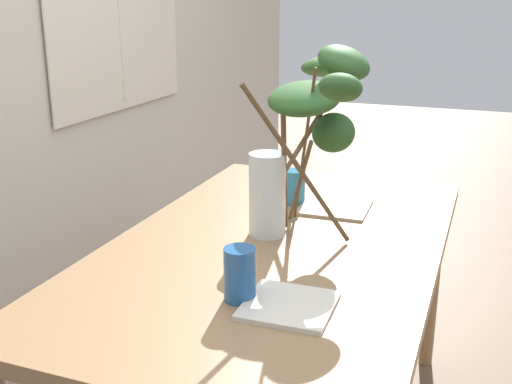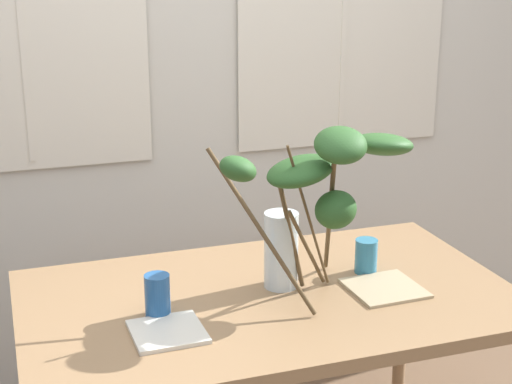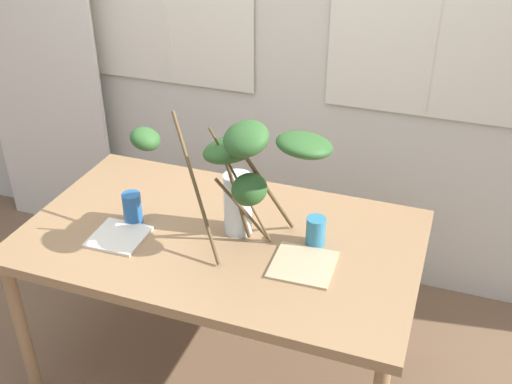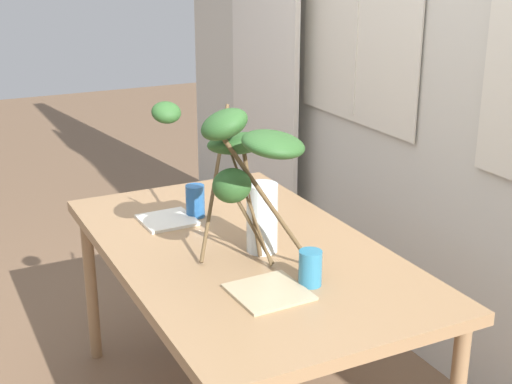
% 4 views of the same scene
% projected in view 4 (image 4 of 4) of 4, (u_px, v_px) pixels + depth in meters
% --- Properties ---
extents(back_wall_with_windows, '(5.51, 0.14, 2.68)m').
position_uv_depth(back_wall_with_windows, '(465.00, 66.00, 2.89)').
color(back_wall_with_windows, beige).
rests_on(back_wall_with_windows, ground).
extents(curtain_sheer_side, '(0.77, 0.03, 2.37)m').
position_uv_depth(curtain_sheer_side, '(264.00, 62.00, 4.09)').
color(curtain_sheer_side, silver).
rests_on(curtain_sheer_side, ground).
extents(dining_table, '(1.59, 0.94, 0.76)m').
position_uv_depth(dining_table, '(243.00, 263.00, 2.69)').
color(dining_table, '#93704C').
rests_on(dining_table, ground).
extents(vase_with_branches, '(0.73, 0.44, 0.60)m').
position_uv_depth(vase_with_branches, '(244.00, 169.00, 2.42)').
color(vase_with_branches, silver).
rests_on(vase_with_branches, dining_table).
extents(drinking_glass_blue_left, '(0.08, 0.08, 0.13)m').
position_uv_depth(drinking_glass_blue_left, '(195.00, 201.00, 2.94)').
color(drinking_glass_blue_left, '#235693').
rests_on(drinking_glass_blue_left, dining_table).
extents(drinking_glass_blue_right, '(0.08, 0.08, 0.12)m').
position_uv_depth(drinking_glass_blue_right, '(310.00, 268.00, 2.35)').
color(drinking_glass_blue_right, teal).
rests_on(drinking_glass_blue_right, dining_table).
extents(plate_square_left, '(0.21, 0.21, 0.01)m').
position_uv_depth(plate_square_left, '(167.00, 220.00, 2.91)').
color(plate_square_left, silver).
rests_on(plate_square_left, dining_table).
extents(plate_square_right, '(0.24, 0.24, 0.01)m').
position_uv_depth(plate_square_right, '(269.00, 292.00, 2.31)').
color(plate_square_right, tan).
rests_on(plate_square_right, dining_table).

